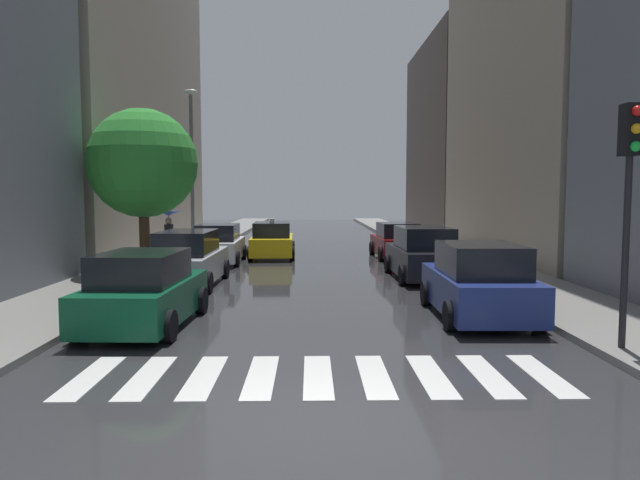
# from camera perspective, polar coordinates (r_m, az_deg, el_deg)

# --- Properties ---
(ground_plane) EXTENTS (28.00, 72.00, 0.04)m
(ground_plane) POSITION_cam_1_polar(r_m,az_deg,el_deg) (31.00, -0.75, -0.83)
(ground_plane) COLOR #2E2E31
(sidewalk_left) EXTENTS (3.00, 72.00, 0.15)m
(sidewalk_left) POSITION_cam_1_polar(r_m,az_deg,el_deg) (31.64, -12.61, -0.66)
(sidewalk_left) COLOR gray
(sidewalk_left) RESTS_ON ground
(sidewalk_right) EXTENTS (3.00, 72.00, 0.15)m
(sidewalk_right) POSITION_cam_1_polar(r_m,az_deg,el_deg) (31.69, 11.08, -0.63)
(sidewalk_right) COLOR gray
(sidewalk_right) RESTS_ON ground
(crosswalk_stripes) EXTENTS (7.65, 2.20, 0.01)m
(crosswalk_stripes) POSITION_cam_1_polar(r_m,az_deg,el_deg) (9.28, -0.21, -13.45)
(crosswalk_stripes) COLOR silver
(crosswalk_stripes) RESTS_ON ground
(building_left_mid) EXTENTS (6.00, 20.87, 20.72)m
(building_left_mid) POSITION_cam_1_polar(r_m,az_deg,el_deg) (34.01, -20.54, 16.96)
(building_left_mid) COLOR #9E9384
(building_left_mid) RESTS_ON ground
(building_right_far) EXTENTS (6.00, 13.95, 13.74)m
(building_right_far) POSITION_cam_1_polar(r_m,az_deg,el_deg) (42.99, 14.22, 9.72)
(building_right_far) COLOR #564C47
(building_right_far) RESTS_ON ground
(parked_car_left_nearest) EXTENTS (2.18, 4.17, 1.66)m
(parked_car_left_nearest) POSITION_cam_1_polar(r_m,az_deg,el_deg) (12.99, -17.20, -4.97)
(parked_car_left_nearest) COLOR #0C4C2D
(parked_car_left_nearest) RESTS_ON ground
(parked_car_left_second) EXTENTS (2.03, 4.80, 1.75)m
(parked_car_left_second) POSITION_cam_1_polar(r_m,az_deg,el_deg) (18.56, -13.00, -1.96)
(parked_car_left_second) COLOR #B2B7BF
(parked_car_left_second) RESTS_ON ground
(parked_car_left_third) EXTENTS (2.06, 4.24, 1.65)m
(parked_car_left_third) POSITION_cam_1_polar(r_m,az_deg,el_deg) (24.45, -10.09, -0.48)
(parked_car_left_third) COLOR silver
(parked_car_left_third) RESTS_ON ground
(parked_car_right_nearest) EXTENTS (2.20, 4.27, 1.75)m
(parked_car_right_nearest) POSITION_cam_1_polar(r_m,az_deg,el_deg) (13.86, 15.60, -4.19)
(parked_car_right_nearest) COLOR navy
(parked_car_right_nearest) RESTS_ON ground
(parked_car_right_second) EXTENTS (2.16, 4.61, 1.79)m
(parked_car_right_second) POSITION_cam_1_polar(r_m,az_deg,el_deg) (19.87, 10.23, -1.45)
(parked_car_right_second) COLOR black
(parked_car_right_second) RESTS_ON ground
(parked_car_right_third) EXTENTS (2.18, 4.21, 1.61)m
(parked_car_right_third) POSITION_cam_1_polar(r_m,az_deg,el_deg) (26.24, 7.69, -0.15)
(parked_car_right_third) COLOR maroon
(parked_car_right_third) RESTS_ON ground
(taxi_midroad) EXTENTS (2.16, 4.38, 1.81)m
(taxi_midroad) POSITION_cam_1_polar(r_m,az_deg,el_deg) (26.37, -4.80, -0.08)
(taxi_midroad) COLOR yellow
(taxi_midroad) RESTS_ON ground
(pedestrian_near_tree) EXTENTS (1.00, 1.00, 2.08)m
(pedestrian_near_tree) POSITION_cam_1_polar(r_m,az_deg,el_deg) (23.65, -14.90, 1.42)
(pedestrian_near_tree) COLOR #38513D
(pedestrian_near_tree) RESTS_ON sidewalk_left
(street_tree_left) EXTENTS (3.80, 3.80, 5.74)m
(street_tree_left) POSITION_cam_1_polar(r_m,az_deg,el_deg) (21.02, -17.32, 7.31)
(street_tree_left) COLOR #513823
(street_tree_left) RESTS_ON sidewalk_left
(traffic_light_right_corner) EXTENTS (0.30, 0.42, 4.30)m
(traffic_light_right_corner) POSITION_cam_1_polar(r_m,az_deg,el_deg) (11.35, 28.57, 6.07)
(traffic_light_right_corner) COLOR black
(traffic_light_right_corner) RESTS_ON sidewalk_right
(lamp_post_left) EXTENTS (0.60, 0.28, 7.52)m
(lamp_post_left) POSITION_cam_1_polar(r_m,az_deg,el_deg) (26.96, -12.72, 7.76)
(lamp_post_left) COLOR #595B60
(lamp_post_left) RESTS_ON sidewalk_left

